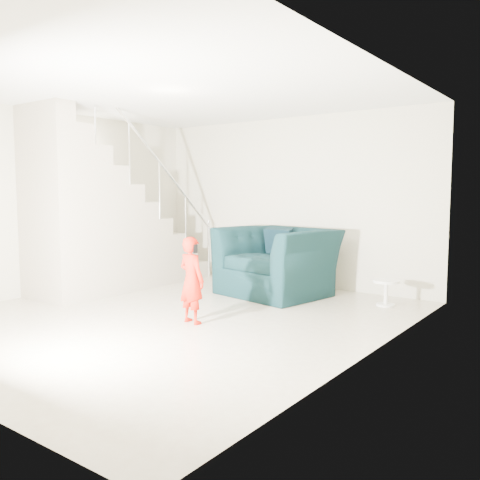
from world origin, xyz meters
name	(u,v)px	position (x,y,z in m)	size (l,w,h in m)	color
floor	(172,316)	(0.00, 0.00, 0.00)	(5.50, 5.50, 0.00)	tan
ceiling	(169,90)	(0.00, 0.00, 2.70)	(5.50, 5.50, 0.00)	silver
back_wall	(289,202)	(0.00, 2.75, 1.35)	(5.00, 5.00, 0.00)	#C0B99C
left_wall	(49,203)	(-2.50, 0.00, 1.35)	(5.50, 5.50, 0.00)	#C0B99C
right_wall	(371,210)	(2.50, 0.00, 1.35)	(5.50, 5.50, 0.00)	#C0B99C
armchair	(277,261)	(0.32, 1.88, 0.49)	(1.51, 1.32, 0.98)	black
toddler	(192,280)	(0.41, -0.09, 0.50)	(0.37, 0.24, 1.00)	#B00805
side_table	(386,288)	(1.90, 2.10, 0.23)	(0.35, 0.35, 0.35)	white
staircase	(101,229)	(-2.00, 0.55, 0.95)	(1.02, 3.03, 3.62)	#ADA089
cushion	(280,242)	(0.17, 2.20, 0.74)	(0.46, 0.13, 0.44)	black
throw	(245,250)	(-0.31, 1.94, 0.62)	(0.05, 0.50, 0.56)	black
phone	(195,249)	(0.50, -0.12, 0.87)	(0.02, 0.05, 0.10)	black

